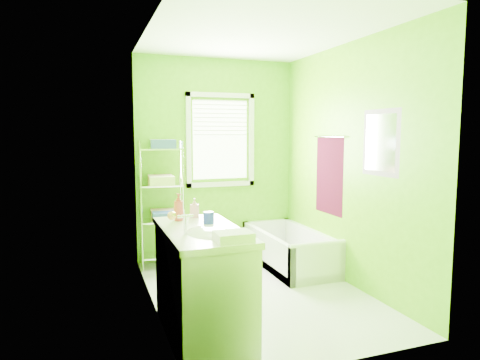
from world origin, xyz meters
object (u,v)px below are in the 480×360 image
object	(u,v)px
bathtub	(290,255)
wire_shelf_unit	(164,190)
vanity	(203,279)
toilet	(205,240)

from	to	relation	value
bathtub	wire_shelf_unit	bearing A→B (deg)	160.09
vanity	wire_shelf_unit	world-z (taller)	wire_shelf_unit
toilet	vanity	distance (m)	1.82
bathtub	wire_shelf_unit	size ratio (longest dim) A/B	0.93
toilet	wire_shelf_unit	bearing A→B (deg)	-15.80
toilet	wire_shelf_unit	size ratio (longest dim) A/B	0.42
wire_shelf_unit	vanity	bearing A→B (deg)	-90.55
bathtub	wire_shelf_unit	world-z (taller)	wire_shelf_unit
toilet	bathtub	bearing A→B (deg)	162.69
toilet	vanity	bearing A→B (deg)	77.30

